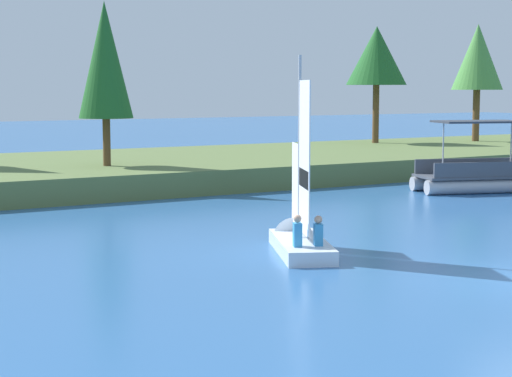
{
  "coord_description": "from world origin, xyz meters",
  "views": [
    {
      "loc": [
        -15.01,
        -13.4,
        4.27
      ],
      "look_at": [
        -1.23,
        9.68,
        1.2
      ],
      "focal_mm": 62.02,
      "sensor_mm": 36.0,
      "label": 1
    }
  ],
  "objects_px": {
    "shoreline_tree_centre": "(105,60)",
    "shoreline_tree_right": "(478,58)",
    "shoreline_tree_midright": "(377,56)",
    "pontoon_boat": "(477,175)",
    "sailboat": "(297,234)"
  },
  "relations": [
    {
      "from": "shoreline_tree_centre",
      "to": "shoreline_tree_right",
      "type": "bearing_deg",
      "value": 10.47
    },
    {
      "from": "shoreline_tree_centre",
      "to": "sailboat",
      "type": "relative_size",
      "value": 1.25
    },
    {
      "from": "shoreline_tree_midright",
      "to": "pontoon_boat",
      "type": "distance_m",
      "value": 17.43
    },
    {
      "from": "shoreline_tree_centre",
      "to": "shoreline_tree_midright",
      "type": "bearing_deg",
      "value": 18.6
    },
    {
      "from": "shoreline_tree_centre",
      "to": "pontoon_boat",
      "type": "bearing_deg",
      "value": -33.65
    },
    {
      "from": "pontoon_boat",
      "to": "sailboat",
      "type": "bearing_deg",
      "value": -134.09
    },
    {
      "from": "shoreline_tree_right",
      "to": "shoreline_tree_centre",
      "type": "bearing_deg",
      "value": -169.53
    },
    {
      "from": "shoreline_tree_midright",
      "to": "sailboat",
      "type": "xyz_separation_m",
      "value": [
        -20.36,
        -22.32,
        -5.72
      ]
    },
    {
      "from": "shoreline_tree_right",
      "to": "sailboat",
      "type": "bearing_deg",
      "value": -142.5
    },
    {
      "from": "shoreline_tree_centre",
      "to": "pontoon_boat",
      "type": "relative_size",
      "value": 1.25
    },
    {
      "from": "shoreline_tree_right",
      "to": "pontoon_boat",
      "type": "bearing_deg",
      "value": -134.52
    },
    {
      "from": "shoreline_tree_centre",
      "to": "shoreline_tree_midright",
      "type": "xyz_separation_m",
      "value": [
        19.56,
        6.58,
        0.72
      ]
    },
    {
      "from": "shoreline_tree_centre",
      "to": "pontoon_boat",
      "type": "height_order",
      "value": "shoreline_tree_centre"
    },
    {
      "from": "shoreline_tree_midright",
      "to": "pontoon_boat",
      "type": "bearing_deg",
      "value": -113.94
    },
    {
      "from": "shoreline_tree_right",
      "to": "sailboat",
      "type": "relative_size",
      "value": 1.31
    }
  ]
}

